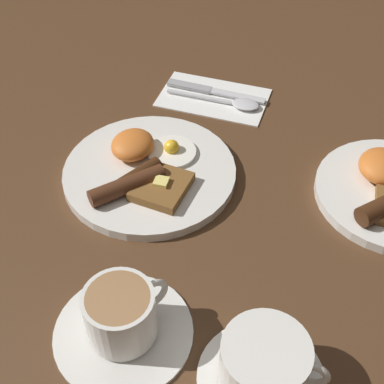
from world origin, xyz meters
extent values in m
plane|color=#4C301C|center=(0.00, 0.00, 0.00)|extent=(3.00, 3.00, 0.00)
cylinder|color=silver|center=(0.00, 0.00, 0.01)|extent=(0.26, 0.26, 0.01)
cylinder|color=white|center=(-0.04, 0.02, 0.02)|extent=(0.08, 0.08, 0.01)
sphere|color=yellow|center=(-0.05, 0.02, 0.03)|extent=(0.02, 0.02, 0.02)
ellipsoid|color=orange|center=(-0.02, -0.04, 0.03)|extent=(0.07, 0.06, 0.03)
cylinder|color=#4A2716|center=(0.06, -0.01, 0.03)|extent=(0.10, 0.09, 0.03)
cylinder|color=#3B200E|center=(0.04, -0.01, 0.03)|extent=(0.10, 0.06, 0.02)
cube|color=brown|center=(0.03, 0.04, 0.02)|extent=(0.08, 0.07, 0.01)
cube|color=#F4E072|center=(0.03, 0.04, 0.03)|extent=(0.02, 0.02, 0.01)
ellipsoid|color=orange|center=(-0.12, 0.32, 0.03)|extent=(0.08, 0.07, 0.03)
cylinder|color=silver|center=(0.26, 0.09, 0.00)|extent=(0.16, 0.16, 0.01)
cylinder|color=silver|center=(0.26, 0.09, 0.04)|extent=(0.08, 0.08, 0.07)
cylinder|color=#9E7047|center=(0.26, 0.09, 0.07)|extent=(0.07, 0.07, 0.00)
torus|color=silver|center=(0.22, 0.11, 0.05)|extent=(0.04, 0.03, 0.05)
cylinder|color=silver|center=(0.25, 0.25, 0.00)|extent=(0.14, 0.14, 0.01)
cylinder|color=silver|center=(0.25, 0.25, 0.04)|extent=(0.09, 0.09, 0.06)
cylinder|color=#9E7047|center=(0.25, 0.25, 0.07)|extent=(0.08, 0.08, 0.00)
torus|color=silver|center=(0.25, 0.30, 0.04)|extent=(0.01, 0.04, 0.04)
cube|color=white|center=(-0.23, 0.02, 0.00)|extent=(0.13, 0.20, 0.01)
cube|color=silver|center=(-0.24, 0.06, 0.01)|extent=(0.02, 0.10, 0.00)
cube|color=#9E9EA3|center=(-0.24, -0.03, 0.01)|extent=(0.02, 0.08, 0.01)
ellipsoid|color=silver|center=(-0.22, 0.08, 0.01)|extent=(0.04, 0.05, 0.01)
cube|color=silver|center=(-0.21, 0.00, 0.01)|extent=(0.02, 0.12, 0.00)
camera|label=1|loc=(0.53, 0.28, 0.56)|focal=50.00mm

